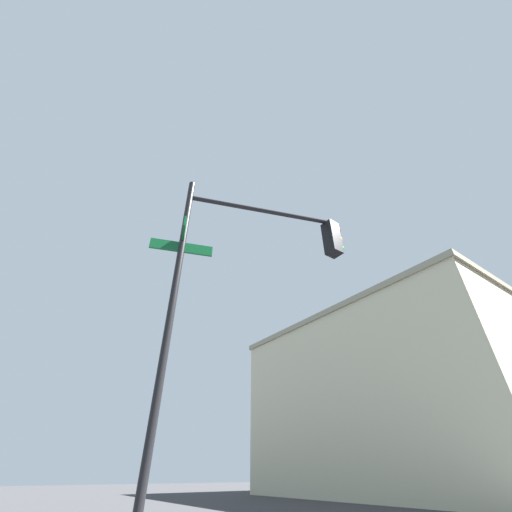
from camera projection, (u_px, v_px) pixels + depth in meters
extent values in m
cylinder|color=black|center=(168.00, 328.00, 4.81)|extent=(0.12, 0.12, 6.33)
cylinder|color=black|center=(263.00, 211.00, 6.70)|extent=(1.15, 2.90, 0.09)
cube|color=black|center=(332.00, 239.00, 6.76)|extent=(0.28, 0.28, 0.80)
sphere|color=red|center=(337.00, 231.00, 6.94)|extent=(0.18, 0.18, 0.18)
sphere|color=orange|center=(338.00, 240.00, 6.80)|extent=(0.18, 0.18, 0.18)
sphere|color=green|center=(340.00, 249.00, 6.65)|extent=(0.18, 0.18, 0.18)
cube|color=#0F5128|center=(182.00, 247.00, 5.67)|extent=(0.42, 1.04, 0.20)
cube|color=#0F5128|center=(183.00, 238.00, 5.80)|extent=(0.95, 0.39, 0.20)
cube|color=beige|center=(436.00, 412.00, 25.84)|extent=(19.07, 23.72, 10.88)
cube|color=gray|center=(416.00, 344.00, 29.04)|extent=(19.37, 24.02, 0.40)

